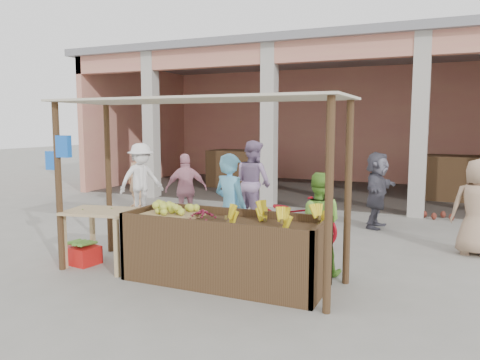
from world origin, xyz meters
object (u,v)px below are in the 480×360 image
at_px(side_table, 103,220).
at_px(red_crate, 81,255).
at_px(fruit_stall, 225,252).
at_px(motorcycle, 292,217).
at_px(vendor_blue, 231,206).
at_px(vendor_green, 318,220).

distance_m(side_table, red_crate, 0.70).
relative_size(fruit_stall, motorcycle, 1.47).
height_order(red_crate, vendor_blue, vendor_blue).
height_order(side_table, vendor_green, vendor_green).
bearing_deg(vendor_green, side_table, 8.84).
xyz_separation_m(vendor_green, motorcycle, (-0.82, 1.44, -0.28)).
relative_size(vendor_blue, vendor_green, 1.18).
distance_m(red_crate, vendor_green, 3.50).
bearing_deg(motorcycle, red_crate, 144.80).
bearing_deg(side_table, red_crate, 170.71).
distance_m(vendor_blue, vendor_green, 1.29).
bearing_deg(side_table, vendor_blue, 17.10).
bearing_deg(fruit_stall, side_table, -176.84).
distance_m(side_table, vendor_blue, 1.84).
relative_size(fruit_stall, red_crate, 5.13).
bearing_deg(red_crate, fruit_stall, 11.28).
relative_size(fruit_stall, vendor_blue, 1.49).
relative_size(side_table, motorcycle, 0.65).
height_order(red_crate, vendor_green, vendor_green).
distance_m(side_table, motorcycle, 3.18).
bearing_deg(vendor_green, red_crate, 6.88).
bearing_deg(vendor_blue, side_table, 47.99).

